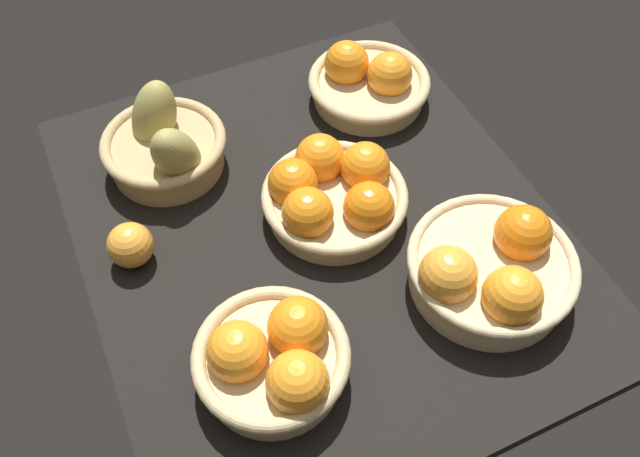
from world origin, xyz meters
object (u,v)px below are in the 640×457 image
object	(u,v)px
basket_near_right	(274,359)
basket_center	(333,193)
basket_far_left	(369,82)
basket_far_right	(491,269)
loose_orange_front_gap	(130,245)
basket_near_left_pears	(165,145)

from	to	relation	value
basket_near_right	basket_center	distance (cm)	29.74
basket_far_left	basket_far_right	distance (cm)	44.10
basket_far_left	loose_orange_front_gap	bearing A→B (deg)	-70.50
basket_far_left	basket_near_right	world-z (taller)	basket_near_right
basket_far_left	basket_far_right	world-z (taller)	basket_far_right
basket_far_left	basket_center	distance (cm)	27.47
basket_near_right	loose_orange_front_gap	distance (cm)	29.36
basket_far_right	loose_orange_front_gap	distance (cm)	53.13
basket_near_right	basket_near_left_pears	bearing A→B (deg)	-177.78
basket_far_right	basket_near_left_pears	distance (cm)	55.68
basket_far_left	basket_center	size ratio (longest dim) A/B	0.96
basket_near_right	basket_center	world-z (taller)	basket_near_right
basket_far_right	basket_near_left_pears	xyz separation A→B (cm)	(-43.03, -35.34, 0.10)
basket_near_right	basket_far_left	bearing A→B (deg)	140.22
loose_orange_front_gap	basket_near_right	bearing A→B (deg)	24.68
basket_near_left_pears	basket_far_right	bearing A→B (deg)	39.40
basket_far_left	basket_near_right	xyz separation A→B (cm)	(43.95, -36.60, 1.06)
basket_far_left	basket_near_left_pears	xyz separation A→B (cm)	(0.97, -38.26, 1.01)
basket_far_right	loose_orange_front_gap	size ratio (longest dim) A/B	3.54
basket_center	basket_far_left	bearing A→B (deg)	140.91
loose_orange_front_gap	basket_near_left_pears	bearing A→B (deg)	147.05
basket_far_right	basket_near_left_pears	bearing A→B (deg)	-140.60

